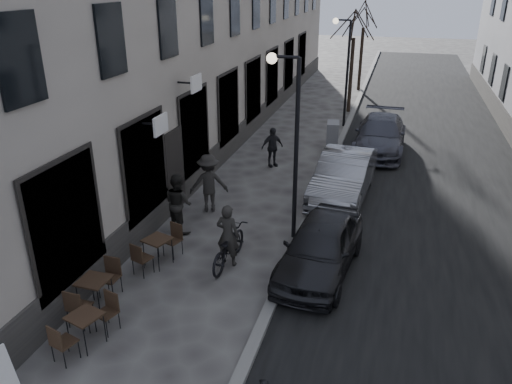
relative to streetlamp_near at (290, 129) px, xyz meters
The scene contains 18 objects.
road 11.23m from the streetlamp_near, 68.09° to the left, with size 7.30×60.00×0.00m, color black.
kerb 10.48m from the streetlamp_near, 87.87° to the left, with size 0.25×60.00×0.12m, color slate.
streetlamp_near is the anchor object (origin of this frame).
streetlamp_far 12.00m from the streetlamp_near, 90.00° to the left, with size 0.90×0.28×5.09m.
tree_near 15.08m from the streetlamp_near, 89.72° to the left, with size 2.40×2.40×5.70m.
tree_far 21.05m from the streetlamp_near, 89.80° to the left, with size 2.40×2.40×5.70m.
bistro_set_a 6.85m from the streetlamp_near, 116.99° to the right, with size 0.78×1.50×0.85m.
bistro_set_b 6.23m from the streetlamp_near, 126.42° to the right, with size 0.65×1.55×0.91m.
bistro_set_c 4.62m from the streetlamp_near, 139.84° to the right, with size 0.84×1.53×0.88m.
utility_cabinet 8.11m from the streetlamp_near, 88.70° to the left, with size 0.48×0.88×1.32m, color slate.
bicycle 3.45m from the streetlamp_near, 120.99° to the right, with size 0.67×1.93×1.02m, color black.
cyclist_rider 3.21m from the streetlamp_near, 120.99° to the right, with size 0.61×0.40×1.66m, color black.
pedestrian_near 3.88m from the streetlamp_near, behind, with size 0.86×0.67×1.76m, color black.
pedestrian_mid 3.68m from the streetlamp_near, 160.23° to the left, with size 1.20×0.69×1.86m, color black.
pedestrian_far 6.23m from the streetlamp_near, 108.70° to the left, with size 0.91×0.38×1.55m, color black.
car_near 3.16m from the streetlamp_near, 53.49° to the right, with size 1.62×4.03×1.37m, color black.
car_mid 4.19m from the streetlamp_near, 70.02° to the left, with size 1.60×4.58×1.51m, color gray.
car_far 9.07m from the streetlamp_near, 76.28° to the left, with size 2.01×4.95×1.44m, color #3F404A.
Camera 1 is at (2.43, -6.39, 6.82)m, focal length 35.00 mm.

